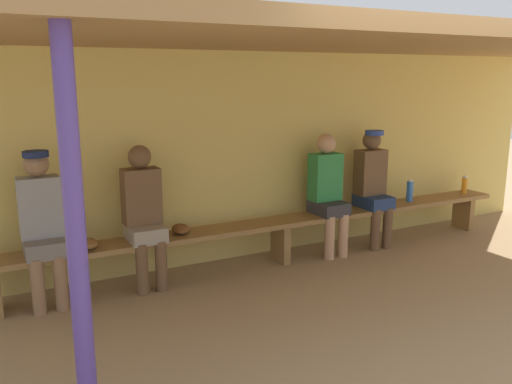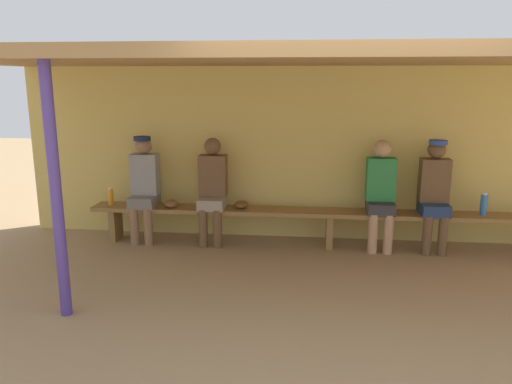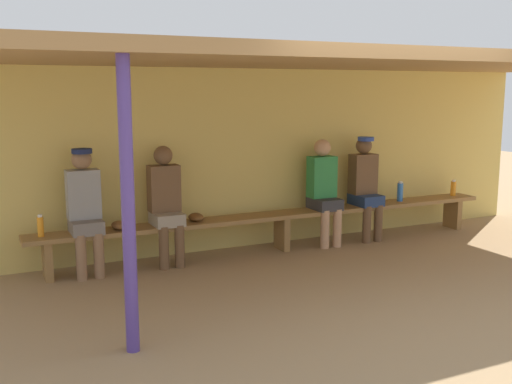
% 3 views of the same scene
% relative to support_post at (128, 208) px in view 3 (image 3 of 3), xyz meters
% --- Properties ---
extents(ground_plane, '(24.00, 24.00, 0.00)m').
position_rel_support_post_xyz_m(ground_plane, '(2.39, 0.55, -1.10)').
color(ground_plane, '#9E7F59').
extents(back_wall, '(8.00, 0.20, 2.20)m').
position_rel_support_post_xyz_m(back_wall, '(2.39, 2.55, 0.00)').
color(back_wall, '#D8BC60').
rests_on(back_wall, ground).
extents(dugout_roof, '(8.00, 2.80, 0.12)m').
position_rel_support_post_xyz_m(dugout_roof, '(2.39, 1.25, 1.16)').
color(dugout_roof, '#9E7547').
rests_on(dugout_roof, back_wall).
extents(support_post, '(0.10, 0.10, 2.20)m').
position_rel_support_post_xyz_m(support_post, '(0.00, 0.00, 0.00)').
color(support_post, '#4C388C').
rests_on(support_post, ground).
extents(bench, '(6.00, 0.36, 0.46)m').
position_rel_support_post_xyz_m(bench, '(2.39, 2.10, -0.71)').
color(bench, olive).
rests_on(bench, ground).
extents(player_middle, '(0.34, 0.42, 1.34)m').
position_rel_support_post_xyz_m(player_middle, '(2.98, 2.10, -0.37)').
color(player_middle, '#333338').
rests_on(player_middle, ground).
extents(player_with_sunglasses, '(0.34, 0.42, 1.34)m').
position_rel_support_post_xyz_m(player_with_sunglasses, '(0.92, 2.10, -0.37)').
color(player_with_sunglasses, gray).
rests_on(player_with_sunglasses, ground).
extents(player_leftmost, '(0.34, 0.42, 1.34)m').
position_rel_support_post_xyz_m(player_leftmost, '(3.61, 2.10, -0.35)').
color(player_leftmost, navy).
rests_on(player_leftmost, ground).
extents(player_near_post, '(0.34, 0.42, 1.34)m').
position_rel_support_post_xyz_m(player_near_post, '(0.04, 2.10, -0.35)').
color(player_near_post, slate).
rests_on(player_near_post, ground).
extents(water_bottle_blue, '(0.06, 0.06, 0.23)m').
position_rel_support_post_xyz_m(water_bottle_blue, '(-0.41, 2.10, -0.53)').
color(water_bottle_blue, orange).
rests_on(water_bottle_blue, bench).
extents(water_bottle_clear, '(0.08, 0.08, 0.27)m').
position_rel_support_post_xyz_m(water_bottle_clear, '(4.19, 2.11, -0.51)').
color(water_bottle_clear, blue).
rests_on(water_bottle_clear, bench).
extents(water_bottle_orange, '(0.07, 0.07, 0.22)m').
position_rel_support_post_xyz_m(water_bottle_orange, '(5.15, 2.13, -0.53)').
color(water_bottle_orange, orange).
rests_on(water_bottle_orange, bench).
extents(baseball_glove_tan, '(0.20, 0.26, 0.09)m').
position_rel_support_post_xyz_m(baseball_glove_tan, '(1.28, 2.12, -0.60)').
color(baseball_glove_tan, brown).
rests_on(baseball_glove_tan, bench).
extents(baseball_glove_worn, '(0.22, 0.27, 0.09)m').
position_rel_support_post_xyz_m(baseball_glove_worn, '(0.39, 2.07, -0.60)').
color(baseball_glove_worn, brown).
rests_on(baseball_glove_worn, bench).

